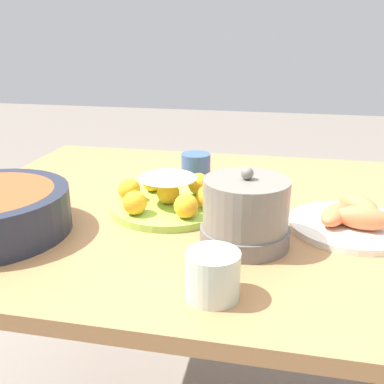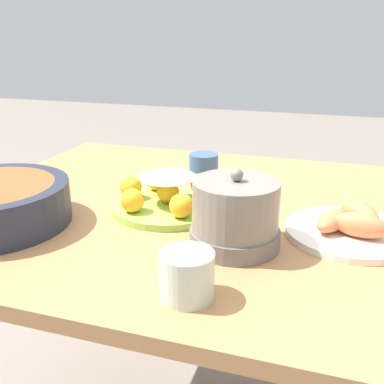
% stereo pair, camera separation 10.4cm
% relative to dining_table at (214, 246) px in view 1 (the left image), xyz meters
% --- Properties ---
extents(dining_table, '(1.26, 0.97, 0.78)m').
position_rel_dining_table_xyz_m(dining_table, '(0.00, 0.00, 0.00)').
color(dining_table, '#A87547').
rests_on(dining_table, ground_plane).
extents(cake_plate, '(0.27, 0.27, 0.09)m').
position_rel_dining_table_xyz_m(cake_plate, '(0.10, 0.04, 0.13)').
color(cake_plate, '#99CC4C').
rests_on(cake_plate, dining_table).
extents(seafood_platter, '(0.25, 0.25, 0.06)m').
position_rel_dining_table_xyz_m(seafood_platter, '(-0.30, 0.07, 0.12)').
color(seafood_platter, silver).
rests_on(seafood_platter, dining_table).
extents(cup_near, '(0.08, 0.08, 0.08)m').
position_rel_dining_table_xyz_m(cup_near, '(0.08, -0.18, 0.14)').
color(cup_near, '#38568E').
rests_on(cup_near, dining_table).
extents(cup_far, '(0.09, 0.09, 0.08)m').
position_rel_dining_table_xyz_m(cup_far, '(-0.06, 0.38, 0.14)').
color(cup_far, beige).
rests_on(cup_far, dining_table).
extents(warming_pot, '(0.17, 0.17, 0.16)m').
position_rel_dining_table_xyz_m(warming_pot, '(-0.09, 0.18, 0.17)').
color(warming_pot, '#66605B').
rests_on(warming_pot, dining_table).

